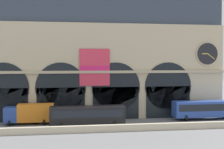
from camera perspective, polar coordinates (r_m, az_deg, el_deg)
ground_plane at (r=48.89m, az=-3.65°, el=-9.12°), size 200.00×200.00×0.00m
quay_parapet_wall at (r=44.50m, az=-3.13°, el=-9.62°), size 90.00×0.70×0.95m
station_building at (r=55.11m, az=-4.34°, el=2.67°), size 47.41×4.79×20.86m
box_truck_midwest at (r=51.40m, az=-14.38°, el=-6.70°), size 7.50×2.91×3.12m
bus_center at (r=47.68m, az=-4.39°, el=-7.23°), size 11.00×3.25×3.10m
bus_east at (r=56.05m, az=16.29°, el=-5.89°), size 11.00×3.25×3.10m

